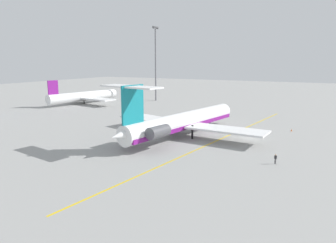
# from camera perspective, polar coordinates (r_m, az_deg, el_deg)

# --- Properties ---
(ground) EXTENTS (398.90, 398.90, 0.00)m
(ground) POSITION_cam_1_polar(r_m,az_deg,el_deg) (73.89, 14.31, -2.79)
(ground) COLOR gray
(main_jetliner) EXTENTS (42.80, 38.02, 12.50)m
(main_jetliner) POSITION_cam_1_polar(r_m,az_deg,el_deg) (71.84, 2.23, -0.05)
(main_jetliner) COLOR white
(main_jetliner) RESTS_ON ground
(airliner_mid_left) EXTENTS (32.61, 32.47, 9.78)m
(airliner_mid_left) POSITION_cam_1_polar(r_m,az_deg,el_deg) (132.40, -14.36, 4.37)
(airliner_mid_left) COLOR white
(airliner_mid_left) RESTS_ON ground
(ground_crew_near_nose) EXTENTS (0.44, 0.28, 1.72)m
(ground_crew_near_nose) POSITION_cam_1_polar(r_m,az_deg,el_deg) (97.94, 4.05, 1.46)
(ground_crew_near_nose) COLOR black
(ground_crew_near_nose) RESTS_ON ground
(ground_crew_near_tail) EXTENTS (0.27, 0.40, 1.71)m
(ground_crew_near_tail) POSITION_cam_1_polar(r_m,az_deg,el_deg) (56.39, 18.48, -6.09)
(ground_crew_near_tail) COLOR black
(ground_crew_near_tail) RESTS_ON ground
(safety_cone_nose) EXTENTS (0.40, 0.40, 0.55)m
(safety_cone_nose) POSITION_cam_1_polar(r_m,az_deg,el_deg) (83.58, 21.00, -1.42)
(safety_cone_nose) COLOR #EA590F
(safety_cone_nose) RESTS_ON ground
(safety_cone_wingtip) EXTENTS (0.40, 0.40, 0.55)m
(safety_cone_wingtip) POSITION_cam_1_polar(r_m,az_deg,el_deg) (97.25, 2.72, 0.93)
(safety_cone_wingtip) COLOR #EA590F
(safety_cone_wingtip) RESTS_ON ground
(taxiway_centreline) EXTENTS (84.19, 10.61, 0.01)m
(taxiway_centreline) POSITION_cam_1_polar(r_m,az_deg,el_deg) (70.46, 8.94, -3.23)
(taxiway_centreline) COLOR gold
(taxiway_centreline) RESTS_ON ground
(light_mast) EXTENTS (4.00, 0.70, 30.49)m
(light_mast) POSITION_cam_1_polar(r_m,az_deg,el_deg) (136.86, -2.20, 10.60)
(light_mast) COLOR slate
(light_mast) RESTS_ON ground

